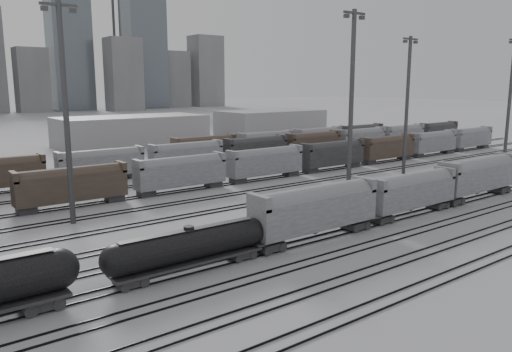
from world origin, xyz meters
TOP-DOWN VIEW (x-y plane):
  - ground at (0.00, 0.00)m, footprint 900.00×900.00m
  - tracks at (0.00, 17.50)m, footprint 220.00×71.50m
  - tank_car_b at (-25.11, 1.00)m, footprint 16.52×2.75m
  - hopper_car_a at (-9.42, 1.00)m, footprint 16.29×3.24m
  - hopper_car_b at (7.71, 1.00)m, footprint 15.12×3.00m
  - hopper_car_c at (23.81, 1.00)m, footprint 16.55×3.29m
  - light_mast_b at (-28.57, 23.56)m, footprint 4.19×0.67m
  - light_mast_c at (11.29, 15.11)m, footprint 4.42×0.71m
  - light_mast_d at (32.49, 20.55)m, footprint 4.06×0.65m
  - light_mast_e at (56.70, 13.51)m, footprint 4.15×0.66m
  - bg_string_near at (8.00, 32.00)m, footprint 151.00×3.00m
  - bg_string_mid at (18.00, 48.00)m, footprint 151.00×3.00m
  - bg_string_far at (35.50, 56.00)m, footprint 66.00×3.00m
  - warehouse_mid at (10.00, 95.00)m, footprint 40.00×18.00m
  - warehouse_right at (60.00, 95.00)m, footprint 35.00×18.00m
  - crane_right at (91.26, 305.00)m, footprint 42.00×1.80m

SIDE VIEW (x-z plane):
  - ground at x=0.00m, z-range 0.00..0.00m
  - tracks at x=0.00m, z-range 0.00..0.16m
  - tank_car_b at x=-25.11m, z-range 0.32..4.40m
  - bg_string_far at x=35.50m, z-range 0.00..5.60m
  - bg_string_near at x=8.00m, z-range 0.00..5.60m
  - bg_string_mid at x=18.00m, z-range 0.00..5.60m
  - hopper_car_b at x=7.71m, z-range 0.64..6.05m
  - hopper_car_a at x=-9.42m, z-range 0.69..6.51m
  - hopper_car_c at x=23.81m, z-range 0.70..6.62m
  - warehouse_mid at x=10.00m, z-range 0.00..8.00m
  - warehouse_right at x=60.00m, z-range 0.00..8.00m
  - light_mast_d at x=32.49m, z-range 0.77..26.14m
  - light_mast_e at x=56.70m, z-range 0.79..26.76m
  - light_mast_b at x=-28.57m, z-range 0.80..26.98m
  - light_mast_c at x=11.29m, z-range 0.84..28.49m
  - crane_right at x=91.26m, z-range 7.39..107.39m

